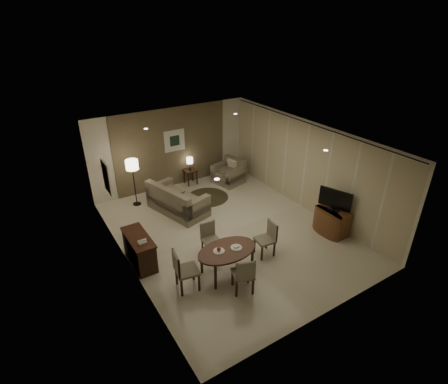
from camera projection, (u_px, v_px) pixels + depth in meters
room_shell at (220, 182)px, 9.31m from camera, size 5.50×7.00×2.70m
taupe_accent at (172, 148)px, 11.63m from camera, size 3.96×0.03×2.70m
curtain_wall at (305, 167)px, 10.28m from camera, size 0.08×6.70×2.58m
curtain_rod at (310, 124)px, 9.67m from camera, size 0.03×6.80×0.03m
art_back_frame at (174, 141)px, 11.54m from camera, size 0.72×0.03×0.72m
art_back_canvas at (175, 141)px, 11.53m from camera, size 0.34×0.01×0.34m
art_left_frame at (106, 178)px, 8.40m from camera, size 0.03×0.60×0.80m
art_left_canvas at (107, 177)px, 8.41m from camera, size 0.01×0.46×0.64m
downlight_nl at (217, 179)px, 6.38m from camera, size 0.10×0.10×0.01m
downlight_nr at (326, 150)px, 7.69m from camera, size 0.10×0.10×0.01m
downlight_fl at (146, 129)px, 9.09m from camera, size 0.10×0.10×0.01m
downlight_fr at (235, 114)px, 10.40m from camera, size 0.10×0.10×0.01m
console_desk at (140, 250)px, 8.29m from camera, size 0.48×1.20×0.75m
telephone at (142, 241)px, 7.87m from camera, size 0.20×0.14×0.09m
tv_cabinet at (332, 221)px, 9.46m from camera, size 0.48×0.90×0.70m
flat_tv at (335, 200)px, 9.15m from camera, size 0.36×0.85×0.60m
dining_table at (227, 261)px, 7.97m from camera, size 1.41×0.88×0.66m
chair_near at (243, 273)px, 7.43m from camera, size 0.56×0.56×0.90m
chair_far at (211, 240)px, 8.55m from camera, size 0.43×0.43×0.84m
chair_left at (187, 270)px, 7.47m from camera, size 0.54×0.54×0.98m
chair_right at (265, 239)px, 8.55m from camera, size 0.47×0.47×0.88m
plate_a at (219, 251)px, 7.77m from camera, size 0.26×0.26×0.02m
plate_b at (236, 247)px, 7.88m from camera, size 0.26×0.26×0.02m
fruit_apple at (219, 249)px, 7.74m from camera, size 0.09×0.09×0.09m
napkin at (236, 247)px, 7.87m from camera, size 0.12×0.08×0.03m
round_rug at (208, 197)px, 11.40m from camera, size 1.34×1.34×0.01m
sofa at (178, 198)px, 10.43m from camera, size 2.06×1.42×0.88m
armchair at (229, 172)px, 12.21m from camera, size 1.08×1.12×0.83m
side_table at (191, 177)px, 12.19m from camera, size 0.41×0.41×0.53m
table_lamp at (190, 163)px, 11.96m from camera, size 0.22×0.22×0.50m
floor_lamp at (134, 183)px, 10.65m from camera, size 0.38×0.38×1.49m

